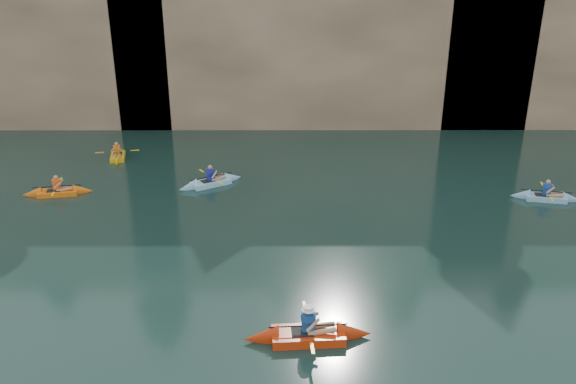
{
  "coord_description": "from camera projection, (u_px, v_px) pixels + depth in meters",
  "views": [
    {
      "loc": [
        -0.18,
        -10.95,
        8.86
      ],
      "look_at": [
        -0.14,
        3.84,
        3.0
      ],
      "focal_mm": 35.0,
      "sensor_mm": 36.0,
      "label": 1
    }
  ],
  "objects": [
    {
      "name": "ground",
      "position": [
        294.0,
        367.0,
        13.45
      ],
      "size": [
        160.0,
        160.0,
        0.0
      ],
      "primitive_type": "plane",
      "color": "black",
      "rests_on": "ground"
    },
    {
      "name": "cliff",
      "position": [
        289.0,
        14.0,
        39.13
      ],
      "size": [
        70.0,
        16.0,
        12.0
      ],
      "primitive_type": "cube",
      "color": "tan",
      "rests_on": "ground"
    },
    {
      "name": "cliff_slab_center",
      "position": [
        324.0,
        29.0,
        32.36
      ],
      "size": [
        24.0,
        2.4,
        11.4
      ],
      "primitive_type": "cube",
      "color": "tan",
      "rests_on": "ground"
    },
    {
      "name": "sea_cave_center",
      "position": [
        222.0,
        102.0,
        33.25
      ],
      "size": [
        3.5,
        1.0,
        3.2
      ],
      "primitive_type": "cube",
      "color": "black",
      "rests_on": "ground"
    },
    {
      "name": "sea_cave_east",
      "position": [
        459.0,
        91.0,
        33.05
      ],
      "size": [
        5.0,
        1.0,
        4.5
      ],
      "primitive_type": "cube",
      "color": "black",
      "rests_on": "ground"
    },
    {
      "name": "main_kayaker",
      "position": [
        308.0,
        334.0,
        14.38
      ],
      "size": [
        3.35,
        2.25,
        1.23
      ],
      "rotation": [
        0.0,
        0.0,
        0.07
      ],
      "color": "red",
      "rests_on": "ground"
    },
    {
      "name": "kayaker_orange",
      "position": [
        58.0,
        192.0,
        23.72
      ],
      "size": [
        2.92,
        2.14,
        1.08
      ],
      "rotation": [
        0.0,
        0.0,
        0.19
      ],
      "color": "orange",
      "rests_on": "ground"
    },
    {
      "name": "kayaker_ltblue_near",
      "position": [
        546.0,
        197.0,
        23.19
      ],
      "size": [
        2.87,
        2.16,
        1.1
      ],
      "rotation": [
        0.0,
        0.0,
        -0.21
      ],
      "color": "#83B6DB",
      "rests_on": "ground"
    },
    {
      "name": "kayaker_yellow",
      "position": [
        118.0,
        156.0,
        28.28
      ],
      "size": [
        2.11,
        2.7,
        1.07
      ],
      "rotation": [
        0.0,
        0.0,
        -1.36
      ],
      "color": "gold",
      "rests_on": "ground"
    },
    {
      "name": "kayaker_ltblue_mid",
      "position": [
        211.0,
        182.0,
        24.79
      ],
      "size": [
        2.92,
        2.23,
        1.15
      ],
      "rotation": [
        0.0,
        0.0,
        0.57
      ],
      "color": "#96DAFB",
      "rests_on": "ground"
    }
  ]
}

